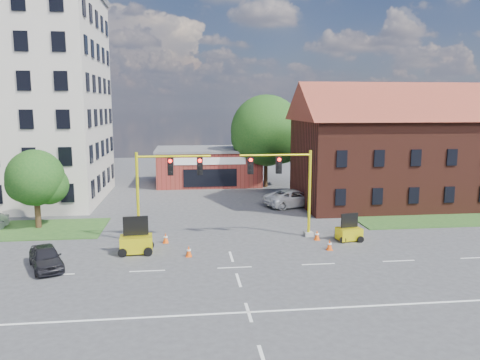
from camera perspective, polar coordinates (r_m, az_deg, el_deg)
The scene contains 18 objects.
ground at distance 27.61m, azimuth -0.66°, elevation -10.62°, with size 120.00×120.00×0.00m, color #3F3F41.
grass_verge_ne at distance 41.60m, azimuth 23.47°, elevation -4.58°, with size 14.00×4.00×0.08m, color #21471A.
lane_markings at distance 24.82m, azimuth 0.08°, elevation -12.92°, with size 60.00×36.00×0.01m, color white, non-canonical shape.
office_block at distance 50.81m, azimuth -26.96°, elevation 9.22°, with size 18.40×15.40×20.60m.
brick_shop at distance 56.36m, azimuth -3.88°, elevation 1.74°, with size 12.40×8.40×4.30m.
townhouse_row at distance 46.83m, azimuth 19.64°, elevation 4.39°, with size 21.00×11.00×11.50m.
tree_large at distance 53.90m, azimuth 3.63°, elevation 5.76°, with size 8.55×8.14×10.57m.
tree_nw_front at distance 38.48m, azimuth -23.33°, elevation 0.03°, with size 4.47×4.26×6.06m.
signal_mast_west at distance 32.35m, azimuth -9.50°, elevation -0.64°, with size 5.30×0.60×6.20m.
signal_mast_east at distance 33.07m, azimuth 5.75°, elevation -0.35°, with size 5.30×0.60×6.20m.
trailer_west at distance 30.66m, azimuth -12.53°, elevation -7.41°, with size 2.11×1.50×2.29m.
trailer_east at distance 33.56m, azimuth 13.15°, elevation -6.25°, with size 1.79×1.36×1.85m.
cone_a at distance 29.58m, azimuth -6.27°, elevation -8.63°, with size 0.40×0.40×0.70m.
cone_b at distance 32.61m, azimuth -9.06°, elevation -7.01°, with size 0.40×0.40×0.70m.
cone_c at distance 31.23m, azimuth 10.85°, elevation -7.78°, with size 0.40×0.40×0.70m.
cone_d at distance 33.35m, azimuth 9.36°, elevation -6.65°, with size 0.40×0.40×0.70m.
pickup_white at distance 43.88m, azimuth 6.66°, elevation -2.18°, with size 2.67×5.78×1.61m, color white.
sedan_dark at distance 29.46m, azimuth -22.59°, elevation -8.69°, with size 1.57×3.91×1.33m, color black.
Camera 1 is at (-2.72, -25.86, 9.27)m, focal length 35.00 mm.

